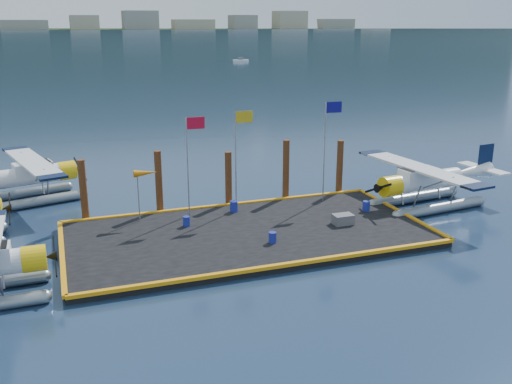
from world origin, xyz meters
The scene contains 21 objects.
ground centered at (0.00, 0.00, 0.00)m, with size 4000.00×4000.00×0.00m, color #182C4A.
dock centered at (0.00, 0.00, 0.20)m, with size 20.00×10.00×0.40m, color black.
dock_bumpers centered at (0.00, 0.00, 0.49)m, with size 20.25×10.25×0.18m, color orange, non-canonical shape.
far_backdrop centered at (239.91, 1737.52, 9.45)m, with size 3050.00×2050.00×810.00m.
seaplane_c centered at (-11.84, 11.21, 1.64)m, with size 9.84×10.61×3.77m.
seaplane_d centered at (12.39, 1.24, 1.66)m, with size 9.75×10.76×3.81m.
drum_0 centered at (-3.09, 2.01, 0.69)m, with size 0.41×0.41×0.58m, color navy.
drum_2 centered at (5.27, -0.60, 0.68)m, with size 0.40×0.40×0.57m, color navy.
drum_3 centered at (0.68, -2.08, 0.70)m, with size 0.42×0.42×0.59m, color navy.
drum_4 centered at (8.11, 0.96, 0.72)m, with size 0.45×0.45×0.63m, color navy.
drum_5 centered at (0.27, 3.56, 0.74)m, with size 0.48×0.48×0.68m, color navy.
crate centered at (5.61, -0.71, 0.69)m, with size 1.17×0.78×0.58m, color #56555A.
flagpole_red centered at (-2.29, 3.80, 4.40)m, with size 1.14×0.08×6.00m.
flagpole_yellow centered at (0.70, 3.80, 4.51)m, with size 1.14×0.08×6.20m.
flagpole_blue centered at (6.70, 3.80, 4.69)m, with size 1.14×0.08×6.50m.
windsock centered at (-5.03, 3.80, 3.23)m, with size 1.40×0.44×3.12m.
piling_0 centered at (-8.50, 5.40, 2.00)m, with size 0.44×0.44×4.00m, color #432013.
piling_1 centered at (-4.00, 5.40, 2.10)m, with size 0.44×0.44×4.20m, color #432013.
piling_2 centered at (0.50, 5.40, 1.90)m, with size 0.44×0.44×3.80m, color #432013.
piling_3 centered at (4.50, 5.40, 2.15)m, with size 0.44×0.44×4.30m, color #432013.
piling_4 centered at (8.50, 5.40, 2.00)m, with size 0.44×0.44×4.00m, color #432013.
Camera 1 is at (-9.62, -28.59, 11.75)m, focal length 40.00 mm.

